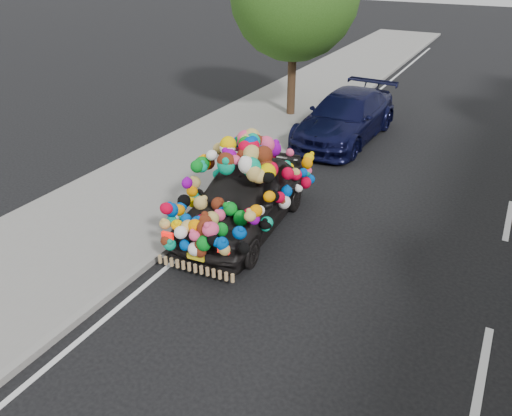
# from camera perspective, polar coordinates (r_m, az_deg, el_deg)

# --- Properties ---
(ground) EXTENTS (100.00, 100.00, 0.00)m
(ground) POSITION_cam_1_polar(r_m,az_deg,el_deg) (8.83, 0.65, -10.12)
(ground) COLOR black
(ground) RESTS_ON ground
(sidewalk) EXTENTS (4.00, 60.00, 0.12)m
(sidewalk) POSITION_cam_1_polar(r_m,az_deg,el_deg) (11.10, -19.47, -2.81)
(sidewalk) COLOR gray
(sidewalk) RESTS_ON ground
(kerb) EXTENTS (0.15, 60.00, 0.13)m
(kerb) POSITION_cam_1_polar(r_m,az_deg,el_deg) (9.89, -11.58, -5.64)
(kerb) COLOR gray
(kerb) RESTS_ON ground
(lane_markings) EXTENTS (6.00, 50.00, 0.01)m
(lane_markings) POSITION_cam_1_polar(r_m,az_deg,el_deg) (8.25, 24.47, -16.52)
(lane_markings) COLOR silver
(lane_markings) RESTS_ON ground
(plush_art_car) EXTENTS (2.37, 4.49, 2.06)m
(plush_art_car) POSITION_cam_1_polar(r_m,az_deg,el_deg) (10.38, -1.38, 2.93)
(plush_art_car) COLOR black
(plush_art_car) RESTS_ON ground
(navy_sedan) EXTENTS (2.23, 4.99, 1.42)m
(navy_sedan) POSITION_cam_1_polar(r_m,az_deg,el_deg) (15.84, 10.23, 10.22)
(navy_sedan) COLOR black
(navy_sedan) RESTS_ON ground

